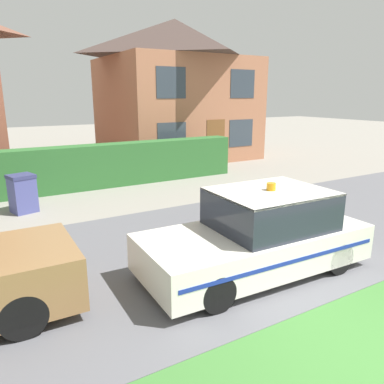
{
  "coord_description": "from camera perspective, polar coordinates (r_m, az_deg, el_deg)",
  "views": [
    {
      "loc": [
        -4.17,
        -2.27,
        3.22
      ],
      "look_at": [
        0.05,
        4.9,
        1.05
      ],
      "focal_mm": 35.0,
      "sensor_mm": 36.0,
      "label": 1
    }
  ],
  "objects": [
    {
      "name": "ground_plane",
      "position": [
        5.73,
        27.17,
        -21.34
      ],
      "size": [
        80.0,
        80.0,
        0.0
      ],
      "primitive_type": "plane",
      "color": "gray"
    },
    {
      "name": "road_strip",
      "position": [
        8.3,
        2.29,
        -8.15
      ],
      "size": [
        28.0,
        5.9,
        0.01
      ],
      "primitive_type": "cube",
      "color": "#5B5B60",
      "rests_on": "ground"
    },
    {
      "name": "garden_hedge",
      "position": [
        13.84,
        -12.18,
        4.06
      ],
      "size": [
        9.79,
        0.78,
        1.52
      ],
      "primitive_type": "cube",
      "color": "#2D662D",
      "rests_on": "ground"
    },
    {
      "name": "police_car",
      "position": [
        7.05,
        10.15,
        -6.41
      ],
      "size": [
        4.3,
        1.97,
        1.66
      ],
      "rotation": [
        0.0,
        0.0,
        3.11
      ],
      "color": "black",
      "rests_on": "road_strip"
    },
    {
      "name": "house_right",
      "position": [
        20.17,
        -2.54,
        15.42
      ],
      "size": [
        7.25,
        6.68,
        6.88
      ],
      "color": "#A86B4C",
      "rests_on": "ground"
    },
    {
      "name": "wheelie_bin",
      "position": [
        11.48,
        -24.4,
        -0.19
      ],
      "size": [
        0.78,
        0.75,
        1.08
      ],
      "rotation": [
        0.0,
        0.0,
        0.28
      ],
      "color": "#474C8C",
      "rests_on": "ground"
    }
  ]
}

